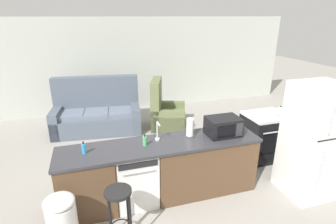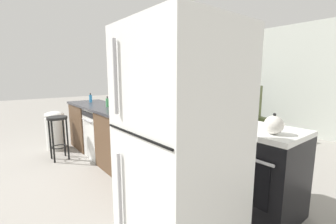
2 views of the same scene
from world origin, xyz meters
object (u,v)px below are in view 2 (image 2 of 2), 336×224
object	(u,v)px
microwave	(148,106)
soap_bottle	(107,102)
stove_range	(260,171)
paper_towel_roll	(135,102)
trash_bin	(55,130)
couch	(201,114)
dish_soap_bottle	(91,98)
refrigerator	(180,156)
bar_stool	(58,129)
kettle	(274,125)
dishwasher	(105,133)
armchair	(247,128)

from	to	relation	value
microwave	soap_bottle	world-z (taller)	microwave
stove_range	paper_towel_roll	xyz separation A→B (m)	(-1.72, -0.44, 0.59)
soap_bottle	trash_bin	distance (m)	1.40
paper_towel_roll	couch	size ratio (longest dim) A/B	0.13
microwave	couch	bearing A→B (deg)	121.60
paper_towel_roll	soap_bottle	size ratio (longest dim) A/B	1.60
microwave	dish_soap_bottle	bearing A→B (deg)	179.63
refrigerator	paper_towel_roll	size ratio (longest dim) A/B	6.19
paper_towel_roll	bar_stool	size ratio (longest dim) A/B	0.38
paper_towel_roll	dish_soap_bottle	world-z (taller)	paper_towel_roll
refrigerator	microwave	bearing A→B (deg)	155.84
paper_towel_roll	kettle	bearing A→B (deg)	9.53
stove_range	microwave	bearing A→B (deg)	-155.78
dishwasher	microwave	bearing A→B (deg)	-0.05
dish_soap_bottle	kettle	distance (m)	3.45
dishwasher	bar_stool	xyz separation A→B (m)	(-0.32, -0.69, 0.11)
dishwasher	dish_soap_bottle	xyz separation A→B (m)	(-0.66, 0.01, 0.55)
paper_towel_roll	stove_range	bearing A→B (deg)	14.43
kettle	refrigerator	bearing A→B (deg)	-99.85
stove_range	bar_stool	size ratio (longest dim) A/B	1.22
dishwasher	soap_bottle	distance (m)	0.57
microwave	bar_stool	size ratio (longest dim) A/B	0.68
paper_towel_roll	soap_bottle	bearing A→B (deg)	-171.51
refrigerator	soap_bottle	size ratio (longest dim) A/B	9.92
dish_soap_bottle	kettle	bearing A→B (deg)	6.83
paper_towel_roll	couch	bearing A→B (deg)	114.65
trash_bin	soap_bottle	bearing A→B (deg)	28.22
refrigerator	dish_soap_bottle	bearing A→B (deg)	170.23
stove_range	refrigerator	distance (m)	1.18
stove_range	couch	size ratio (longest dim) A/B	0.43
stove_range	soap_bottle	world-z (taller)	soap_bottle
trash_bin	couch	bearing A→B (deg)	80.68
dish_soap_bottle	armchair	world-z (taller)	armchair
soap_bottle	dish_soap_bottle	distance (m)	0.82
couch	armchair	bearing A→B (deg)	-11.34
stove_range	kettle	bearing A→B (deg)	-36.68
kettle	trash_bin	xyz separation A→B (m)	(-3.73, -1.03, -0.61)
refrigerator	microwave	xyz separation A→B (m)	(-1.22, 0.55, 0.17)
stove_range	microwave	size ratio (longest dim) A/B	1.80
dishwasher	dish_soap_bottle	distance (m)	0.86
refrigerator	bar_stool	xyz separation A→B (m)	(-2.92, -0.14, -0.34)
bar_stool	paper_towel_roll	bearing A→B (deg)	33.64
couch	kettle	bearing A→B (deg)	-37.82
dishwasher	trash_bin	xyz separation A→B (m)	(-0.96, -0.60, -0.04)
stove_range	paper_towel_roll	bearing A→B (deg)	-165.57
kettle	paper_towel_roll	bearing A→B (deg)	-170.47
paper_towel_roll	trash_bin	bearing A→B (deg)	-158.95
dish_soap_bottle	armchair	size ratio (longest dim) A/B	0.15
dishwasher	bar_stool	size ratio (longest dim) A/B	1.14
soap_bottle	microwave	bearing A→B (deg)	0.04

